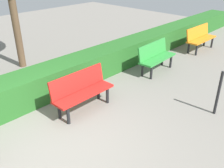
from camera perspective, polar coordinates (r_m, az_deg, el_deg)
The scene contains 6 objects.
ground_plane at distance 4.73m, azimuth -12.90°, elevation -14.24°, with size 23.89×23.89×0.00m, color gray.
bench_orange at distance 9.79m, azimuth 19.34°, elevation 10.00°, with size 1.51×0.50×0.86m.
bench_green at distance 7.51m, azimuth 9.90°, elevation 6.29°, with size 1.41×0.52×0.86m.
bench_red at distance 5.50m, azimuth -6.90°, elevation -1.32°, with size 1.45×0.46×0.86m.
hedge_row at distance 6.37m, azimuth -13.30°, elevation 0.96°, with size 19.89×0.80×0.71m, color #266023.
railing_post_mid at distance 5.73m, azimuth 22.98°, elevation -1.95°, with size 0.06×0.06×1.00m, color black.
Camera 1 is at (1.82, 3.13, 3.04)m, focal length 40.28 mm.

